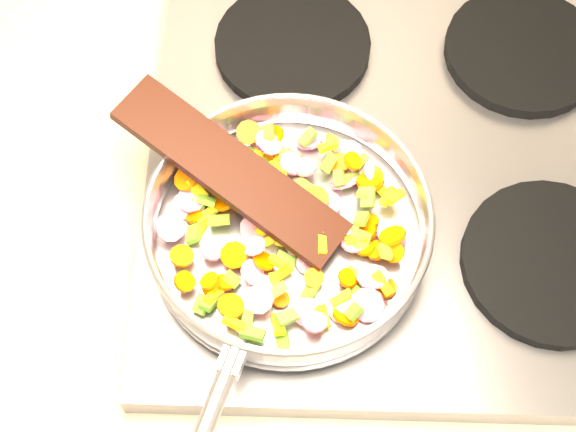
{
  "coord_description": "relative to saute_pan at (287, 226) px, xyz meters",
  "views": [
    {
      "loc": [
        -0.83,
        1.18,
        1.72
      ],
      "look_at": [
        -0.84,
        1.54,
        1.0
      ],
      "focal_mm": 50.0,
      "sensor_mm": 36.0,
      "label": 1
    }
  ],
  "objects": [
    {
      "name": "saute_pan",
      "position": [
        0.0,
        0.0,
        0.0
      ],
      "size": [
        0.33,
        0.49,
        0.06
      ],
      "rotation": [
        0.0,
        0.0,
        -0.31
      ],
      "color": "#9E9EA5",
      "rests_on": "grate_fl"
    },
    {
      "name": "grate_fr",
      "position": [
        0.28,
        -0.02,
        -0.04
      ],
      "size": [
        0.19,
        0.19,
        0.02
      ],
      "primitive_type": "cylinder",
      "color": "black",
      "rests_on": "cooktop"
    },
    {
      "name": "grate_bl",
      "position": [
        -0.0,
        0.26,
        -0.04
      ],
      "size": [
        0.19,
        0.19,
        0.02
      ],
      "primitive_type": "cylinder",
      "color": "black",
      "rests_on": "cooktop"
    },
    {
      "name": "grate_fl",
      "position": [
        -0.0,
        -0.02,
        -0.04
      ],
      "size": [
        0.19,
        0.19,
        0.02
      ],
      "primitive_type": "cylinder",
      "color": "black",
      "rests_on": "cooktop"
    },
    {
      "name": "cooktop",
      "position": [
        0.14,
        0.12,
        -0.07
      ],
      "size": [
        0.6,
        0.6,
        0.04
      ],
      "primitive_type": "cube",
      "color": "#939399",
      "rests_on": "counter_top"
    },
    {
      "name": "vegetable_heap",
      "position": [
        -0.0,
        0.02,
        -0.01
      ],
      "size": [
        0.27,
        0.27,
        0.05
      ],
      "color": "#E65E00",
      "rests_on": "saute_pan"
    },
    {
      "name": "wooden_spatula",
      "position": [
        -0.06,
        0.05,
        0.02
      ],
      "size": [
        0.26,
        0.2,
        0.07
      ],
      "primitive_type": "cube",
      "rotation": [
        0.0,
        -0.2,
        2.56
      ],
      "color": "black",
      "rests_on": "saute_pan"
    },
    {
      "name": "grate_br",
      "position": [
        0.28,
        0.26,
        -0.04
      ],
      "size": [
        0.19,
        0.19,
        0.02
      ],
      "primitive_type": "cylinder",
      "color": "black",
      "rests_on": "cooktop"
    }
  ]
}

